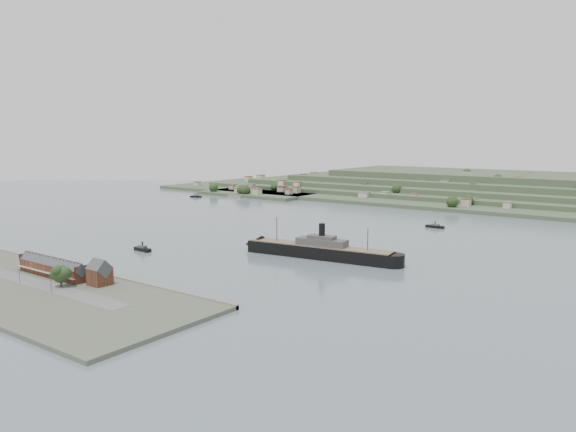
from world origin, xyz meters
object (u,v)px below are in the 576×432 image
Objects in this scene: terrace_row at (52,267)px; fig_tree at (60,274)px; steamship at (315,250)px; tugboat at (142,249)px; gabled_building at (100,273)px.

fig_tree is at bearing -23.07° from terrace_row.
steamship reaches higher than fig_tree.
fig_tree is (25.39, -10.82, 2.40)m from terrace_row.
steamship is at bearing 26.42° from tugboat.
tugboat is (-21.32, 79.92, -5.17)m from terrace_row.
fig_tree is (46.71, -90.74, 7.57)m from tugboat.
fig_tree is at bearing -112.99° from steamship.
terrace_row is 3.61× the size of tugboat.
gabled_building is 96.25m from tugboat.
gabled_building reaches higher than fig_tree.
steamship reaches higher than tugboat.
gabled_building is 138.59m from steamship.
terrace_row is at bearing -122.97° from steamship.
fig_tree is (-61.26, -144.38, 4.12)m from steamship.
steamship is 7.49× the size of tugboat.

